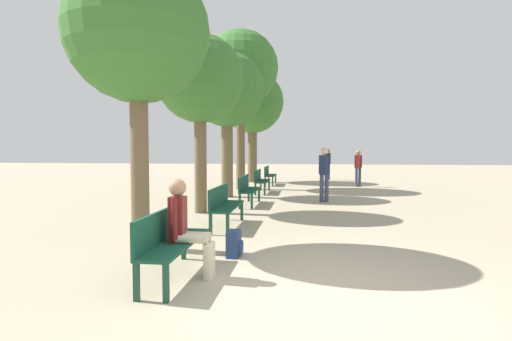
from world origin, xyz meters
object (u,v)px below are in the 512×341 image
bench_row_0 (170,237)px  pedestrian_mid (358,166)px  tree_row_3 (240,69)px  pedestrian_far (328,162)px  bench_row_2 (247,187)px  bench_row_4 (269,174)px  person_seated (187,225)px  bench_row_3 (260,179)px  tree_row_2 (227,91)px  pedestrian_near (324,171)px  tree_row_0 (138,33)px  tree_row_1 (200,80)px  bench_row_1 (224,203)px  backpack (234,244)px  tree_row_4 (252,103)px

bench_row_0 → pedestrian_mid: pedestrian_mid is taller
tree_row_3 → pedestrian_far: size_ratio=3.90×
tree_row_3 → pedestrian_mid: bearing=17.9°
bench_row_2 → bench_row_4: size_ratio=1.00×
tree_row_3 → person_seated: (1.22, -11.55, -4.29)m
bench_row_3 → tree_row_2: 3.61m
pedestrian_near → bench_row_0: bearing=-106.6°
bench_row_0 → tree_row_3: size_ratio=0.27×
tree_row_0 → pedestrian_mid: size_ratio=2.93×
pedestrian_mid → tree_row_2: bearing=-138.4°
bench_row_2 → tree_row_1: tree_row_1 is taller
bench_row_2 → pedestrian_mid: pedestrian_mid is taller
bench_row_1 → bench_row_3: bearing=90.0°
bench_row_4 → tree_row_3: (-1.00, -2.01, 4.45)m
bench_row_3 → pedestrian_near: bearing=-46.6°
backpack → tree_row_2: bearing=102.2°
bench_row_0 → tree_row_0: size_ratio=0.37×
pedestrian_far → bench_row_2: bearing=-105.6°
bench_row_0 → pedestrian_near: pedestrian_near is taller
bench_row_0 → tree_row_2: 9.33m
bench_row_2 → tree_row_2: tree_row_2 is taller
tree_row_2 → pedestrian_near: size_ratio=2.92×
bench_row_0 → pedestrian_far: 17.36m
pedestrian_mid → tree_row_1: bearing=-122.2°
bench_row_0 → tree_row_0: bearing=125.7°
tree_row_1 → bench_row_0: bearing=-79.2°
bench_row_2 → tree_row_4: bearing=96.8°
bench_row_1 → tree_row_0: size_ratio=0.37×
pedestrian_mid → person_seated: bearing=-106.1°
bench_row_0 → tree_row_3: tree_row_3 is taller
person_seated → bench_row_3: bearing=91.3°
person_seated → pedestrian_near: bearing=74.9°
tree_row_3 → pedestrian_near: tree_row_3 is taller
bench_row_4 → tree_row_0: size_ratio=0.37×
tree_row_3 → tree_row_0: bearing=-90.0°
bench_row_0 → bench_row_4: (0.00, 13.58, 0.00)m
tree_row_2 → pedestrian_mid: (5.03, 4.47, -2.74)m
backpack → pedestrian_near: pedestrian_near is taller
bench_row_4 → tree_row_3: size_ratio=0.27×
person_seated → backpack: person_seated is taller
person_seated → pedestrian_far: bearing=81.2°
tree_row_1 → backpack: tree_row_1 is taller
bench_row_0 → backpack: (0.65, 1.11, -0.33)m
bench_row_2 → tree_row_3: (-1.00, 4.78, 4.45)m
bench_row_4 → pedestrian_near: size_ratio=1.03×
tree_row_2 → person_seated: bearing=-82.0°
tree_row_4 → bench_row_1: bearing=-85.2°
bench_row_1 → bench_row_3: same height
bench_row_2 → backpack: 5.73m
bench_row_3 → backpack: (0.65, -9.08, -0.33)m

